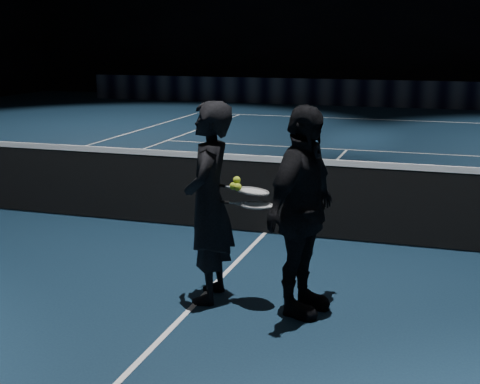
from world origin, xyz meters
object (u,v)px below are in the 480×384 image
at_px(racket_upper, 253,191).
at_px(tennis_balls, 236,185).
at_px(player_b, 302,212).
at_px(racket_lower, 257,205).
at_px(player_a, 209,203).

bearing_deg(racket_upper, tennis_balls, -170.43).
bearing_deg(racket_upper, player_b, -9.08).
relative_size(player_b, racket_upper, 2.63).
distance_m(racket_lower, racket_upper, 0.13).
height_order(player_a, player_b, same).
relative_size(player_b, racket_lower, 2.63).
bearing_deg(racket_lower, tennis_balls, 178.53).
bearing_deg(tennis_balls, player_b, -3.91).
relative_size(player_b, tennis_balls, 14.90).
distance_m(player_b, racket_upper, 0.47).
bearing_deg(player_a, tennis_balls, 80.90).
xyz_separation_m(racket_lower, tennis_balls, (-0.19, 0.02, 0.16)).
height_order(racket_upper, tennis_balls, tennis_balls).
relative_size(player_a, racket_lower, 2.63).
xyz_separation_m(player_a, racket_lower, (0.45, -0.03, 0.02)).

